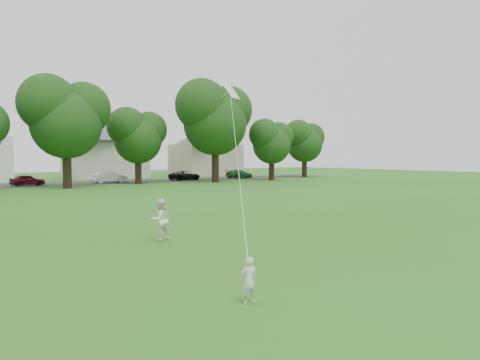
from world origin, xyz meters
TOP-DOWN VIEW (x-y plane):
  - ground at (0.00, 0.00)m, footprint 160.00×160.00m
  - toddler at (-1.21, -1.78)m, footprint 0.39×0.29m
  - older_boy at (0.61, 5.74)m, footprint 0.78×0.64m
  - kite at (2.25, 3.41)m, footprint 4.09×5.72m
  - tree_row at (2.99, 35.38)m, footprint 80.60×8.75m

SIDE VIEW (x-z plane):
  - ground at x=0.00m, z-range 0.00..0.00m
  - toddler at x=-1.21m, z-range 0.00..0.97m
  - older_boy at x=0.61m, z-range 0.00..1.49m
  - kite at x=2.25m, z-range -3.40..10.20m
  - tree_row at x=2.99m, z-range 0.52..12.38m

